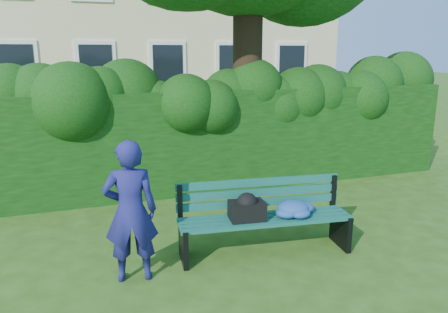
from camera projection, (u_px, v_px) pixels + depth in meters
name	position (u px, v px, depth m)	size (l,w,h in m)	color
ground	(238.00, 232.00, 6.09)	(80.00, 80.00, 0.00)	#2E4A15
hedge	(195.00, 140.00, 7.90)	(10.00, 1.00, 1.80)	black
park_bench	(268.00, 214.00, 5.39)	(2.18, 0.80, 0.89)	#0F4E3D
man_reading	(131.00, 212.00, 4.67)	(0.57, 0.38, 1.57)	navy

